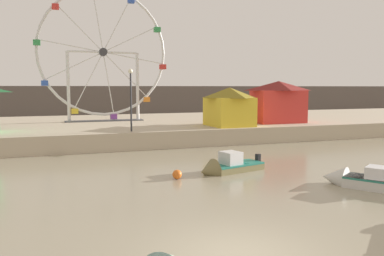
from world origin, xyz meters
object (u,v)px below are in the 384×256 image
at_px(ferris_wheel_white_frame, 103,55).
at_px(promenade_lamp_near, 131,91).
at_px(carnival_booth_yellow_awning, 229,106).
at_px(motorboat_olive_wood, 226,166).
at_px(mooring_buoy_orange, 177,174).
at_px(carnival_booth_red_striped, 278,101).
at_px(motorboat_pale_grey, 374,181).

distance_m(ferris_wheel_white_frame, promenade_lamp_near, 9.46).
bearing_deg(carnival_booth_yellow_awning, motorboat_olive_wood, -117.35).
distance_m(carnival_booth_yellow_awning, mooring_buoy_orange, 13.48).
bearing_deg(mooring_buoy_orange, carnival_booth_red_striped, 43.13).
xyz_separation_m(ferris_wheel_white_frame, carnival_booth_yellow_awning, (8.63, -7.66, -4.30)).
xyz_separation_m(motorboat_pale_grey, motorboat_olive_wood, (-4.44, 5.01, -0.02)).
bearing_deg(ferris_wheel_white_frame, mooring_buoy_orange, -86.94).
height_order(ferris_wheel_white_frame, carnival_booth_yellow_awning, ferris_wheel_white_frame).
bearing_deg(mooring_buoy_orange, promenade_lamp_near, 91.69).
xyz_separation_m(motorboat_pale_grey, carnival_booth_red_striped, (5.53, 16.33, 2.74)).
relative_size(motorboat_pale_grey, promenade_lamp_near, 1.09).
bearing_deg(mooring_buoy_orange, motorboat_olive_wood, 12.26).
distance_m(motorboat_olive_wood, promenade_lamp_near, 10.14).
bearing_deg(promenade_lamp_near, carnival_booth_red_striped, 10.36).
bearing_deg(carnival_booth_red_striped, ferris_wheel_white_frame, 155.50).
height_order(promenade_lamp_near, mooring_buoy_orange, promenade_lamp_near).
bearing_deg(motorboat_olive_wood, carnival_booth_yellow_awning, -130.27).
bearing_deg(carnival_booth_yellow_awning, ferris_wheel_white_frame, 136.62).
relative_size(carnival_booth_red_striped, promenade_lamp_near, 1.10).
distance_m(motorboat_pale_grey, ferris_wheel_white_frame, 25.22).
distance_m(motorboat_pale_grey, carnival_booth_red_striped, 17.46).
xyz_separation_m(ferris_wheel_white_frame, mooring_buoy_orange, (0.99, -18.46, -6.86)).
height_order(carnival_booth_yellow_awning, mooring_buoy_orange, carnival_booth_yellow_awning).
xyz_separation_m(carnival_booth_red_striped, mooring_buoy_orange, (-12.74, -11.93, -2.83)).
relative_size(ferris_wheel_white_frame, carnival_booth_red_striped, 2.50).
distance_m(ferris_wheel_white_frame, carnival_booth_yellow_awning, 12.31).
xyz_separation_m(motorboat_olive_wood, carnival_booth_red_striped, (9.97, 11.33, 2.76)).
height_order(motorboat_pale_grey, promenade_lamp_near, promenade_lamp_near).
relative_size(ferris_wheel_white_frame, carnival_booth_yellow_awning, 3.02).
distance_m(carnival_booth_red_striped, promenade_lamp_near, 13.27).
relative_size(motorboat_olive_wood, ferris_wheel_white_frame, 0.33).
relative_size(motorboat_pale_grey, mooring_buoy_orange, 10.53).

